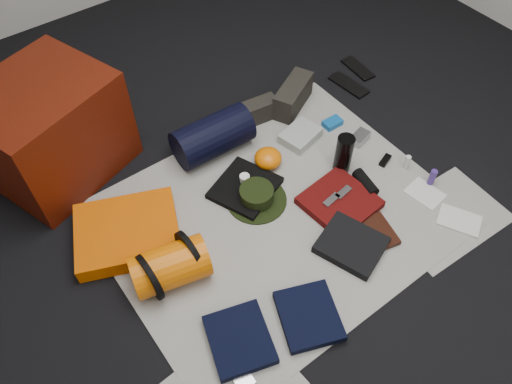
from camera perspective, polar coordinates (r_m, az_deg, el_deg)
floor at (r=2.46m, az=2.46°, el=-2.83°), size 4.50×4.50×0.02m
newspaper_mat at (r=2.45m, az=2.47°, el=-2.65°), size 1.60×1.30×0.01m
newspaper_sheet_front_right at (r=2.61m, az=20.78°, el=-2.74°), size 0.60×0.43×0.00m
red_cabinet at (r=2.66m, az=-22.53°, el=6.52°), size 0.77×0.70×0.53m
sleeping_pad at (r=2.41m, az=-14.47°, el=-4.51°), size 0.58×0.54×0.09m
stuff_sack at (r=2.21m, az=-9.78°, el=-8.37°), size 0.37×0.27×0.19m
sack_strap_left at (r=2.19m, az=-12.08°, el=-9.51°), size 0.02×0.22×0.22m
sack_strap_right at (r=2.22m, az=-7.60°, el=-6.93°), size 0.02×0.22×0.22m
navy_duffel at (r=2.65m, az=-4.96°, el=6.37°), size 0.42×0.23×0.22m
boonie_brim at (r=2.50m, az=0.06°, el=-0.87°), size 0.32×0.32×0.01m
boonie_crown at (r=2.46m, az=0.06°, el=-0.29°), size 0.17×0.17×0.08m
hiking_boot_left at (r=2.84m, az=-0.01°, el=9.16°), size 0.26×0.13×0.12m
hiking_boot_right at (r=2.93m, az=4.25°, el=10.92°), size 0.33×0.25×0.16m
flip_flop_left at (r=3.16m, az=10.56°, el=11.93°), size 0.12×0.26×0.01m
flip_flop_right at (r=3.30m, az=11.56°, el=13.67°), size 0.11×0.24×0.01m
trousers_navy_a at (r=2.12m, az=-1.89°, el=-16.50°), size 0.32×0.34×0.04m
trousers_navy_b at (r=2.17m, az=6.04°, el=-13.91°), size 0.32×0.34×0.04m
trousers_charcoal at (r=2.37m, az=10.83°, el=-5.96°), size 0.33×0.35×0.04m
black_tshirt at (r=2.53m, az=-1.26°, el=0.49°), size 0.39×0.38×0.03m
red_shirt at (r=2.50m, az=9.51°, el=-1.16°), size 0.35×0.35×0.04m
orange_stuff_sack at (r=2.62m, az=1.38°, el=3.88°), size 0.17×0.17×0.09m
first_aid_pouch at (r=2.77m, az=5.08°, el=6.47°), size 0.24×0.20×0.05m
water_bottle at (r=2.59m, az=9.99°, el=4.32°), size 0.11×0.11×0.22m
speaker at (r=2.59m, az=12.40°, el=1.05°), size 0.09×0.17×0.06m
compact_camera at (r=2.81m, az=11.76°, el=6.10°), size 0.13×0.09×0.05m
cyan_case at (r=2.88m, az=8.73°, el=7.81°), size 0.11×0.07×0.03m
toiletry_purple at (r=2.68m, az=19.48°, el=1.57°), size 0.03×0.03×0.10m
toiletry_clear at (r=2.72m, az=16.85°, el=3.27°), size 0.04×0.04×0.09m
paperback_book at (r=2.45m, az=13.88°, el=-4.43°), size 0.17×0.21×0.03m
map_booklet at (r=2.61m, az=22.21°, el=-3.01°), size 0.21×0.24×0.01m
map_printout at (r=2.66m, az=18.75°, el=-0.16°), size 0.16×0.19×0.01m
sunglasses at (r=2.74m, az=14.55°, el=3.52°), size 0.09×0.06×0.02m
key_cluster at (r=2.08m, az=-1.43°, el=-20.69°), size 0.08×0.08×0.01m
tape_roll at (r=2.53m, az=-1.31°, el=1.59°), size 0.05×0.05×0.04m
energy_bar_a at (r=2.47m, az=8.61°, el=-0.92°), size 0.10×0.05×0.01m
energy_bar_b at (r=2.51m, az=9.96°, el=-0.04°), size 0.10×0.05×0.01m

